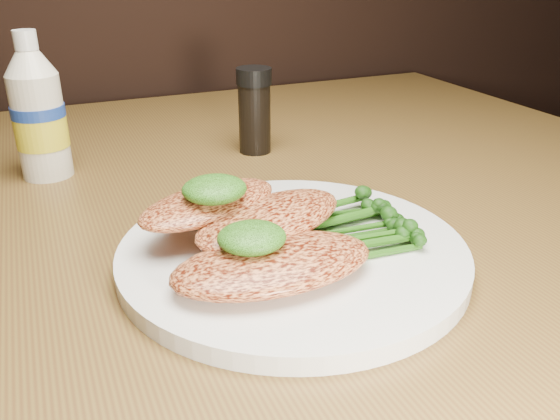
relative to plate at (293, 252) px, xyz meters
name	(u,v)px	position (x,y,z in m)	size (l,w,h in m)	color
plate	(293,252)	(0.00, 0.00, 0.00)	(0.28, 0.28, 0.01)	white
chicken_front	(273,264)	(-0.03, -0.04, 0.02)	(0.15, 0.08, 0.02)	#DC7D46
chicken_mid	(270,218)	(-0.01, 0.01, 0.03)	(0.14, 0.07, 0.02)	#DC7D46
chicken_back	(209,203)	(-0.05, 0.05, 0.03)	(0.13, 0.06, 0.02)	#DC7D46
pesto_front	(252,237)	(-0.05, -0.03, 0.04)	(0.05, 0.04, 0.02)	black
pesto_back	(214,189)	(-0.05, 0.03, 0.05)	(0.05, 0.05, 0.02)	black
broccolini_bundle	(339,226)	(0.04, 0.00, 0.02)	(0.13, 0.10, 0.02)	#225312
mayo_bottle	(37,106)	(-0.17, 0.28, 0.07)	(0.05, 0.05, 0.15)	beige
pepper_grinder	(255,111)	(0.07, 0.26, 0.04)	(0.04, 0.04, 0.10)	black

